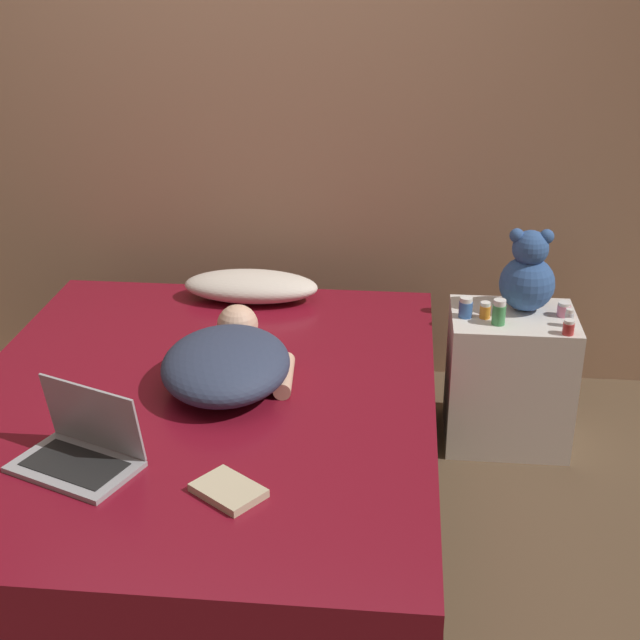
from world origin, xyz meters
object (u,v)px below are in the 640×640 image
at_px(bottle_green, 499,312).
at_px(book, 228,490).
at_px(bottle_blue, 466,307).
at_px(bottle_pink, 564,309).
at_px(pillow, 251,286).
at_px(bottle_clear, 569,318).
at_px(teddy_bear, 528,275).
at_px(bottle_red, 569,327).
at_px(bottle_orange, 485,310).
at_px(laptop, 81,448).
at_px(person_lying, 228,361).

bearing_deg(bottle_green, book, -126.08).
xyz_separation_m(bottle_blue, bottle_green, (0.12, -0.06, 0.01)).
height_order(bottle_pink, book, bottle_pink).
bearing_deg(bottle_blue, pillow, 167.34).
bearing_deg(bottle_blue, bottle_clear, -7.27).
relative_size(teddy_bear, bottle_red, 5.74).
xyz_separation_m(bottle_green, book, (-0.84, -1.15, -0.08)).
relative_size(pillow, book, 2.43).
relative_size(teddy_bear, bottle_clear, 4.76).
bearing_deg(bottle_orange, pillow, 168.22).
height_order(laptop, bottle_clear, laptop).
bearing_deg(bottle_red, bottle_orange, 157.48).
height_order(bottle_blue, bottle_green, bottle_green).
relative_size(bottle_blue, bottle_green, 0.81).
distance_m(bottle_orange, bottle_pink, 0.31).
bearing_deg(pillow, bottle_red, -14.45).
distance_m(bottle_clear, bottle_orange, 0.32).
relative_size(laptop, bottle_blue, 5.03).
bearing_deg(bottle_orange, bottle_green, -49.63).
xyz_separation_m(laptop, bottle_green, (1.29, 1.03, 0.04)).
xyz_separation_m(pillow, bottle_red, (1.26, -0.33, 0.01)).
height_order(teddy_bear, bottle_clear, teddy_bear).
bearing_deg(bottle_clear, bottle_red, -99.81).
relative_size(laptop, book, 1.77).
bearing_deg(bottle_red, teddy_bear, 120.77).
relative_size(pillow, teddy_bear, 1.68).
distance_m(bottle_red, book, 1.53).
distance_m(person_lying, bottle_green, 1.08).
xyz_separation_m(bottle_blue, book, (-0.71, -1.20, -0.07)).
xyz_separation_m(laptop, bottle_blue, (1.17, 1.09, 0.03)).
distance_m(bottle_orange, book, 1.44).
distance_m(bottle_red, bottle_green, 0.26).
bearing_deg(bottle_pink, teddy_bear, 159.20).
relative_size(pillow, bottle_green, 5.58).
height_order(pillow, person_lying, person_lying).
distance_m(bottle_blue, bottle_clear, 0.39).
bearing_deg(bottle_green, pillow, 165.76).
bearing_deg(bottle_orange, book, -123.25).
relative_size(pillow, bottle_blue, 6.89).
distance_m(bottle_red, bottle_orange, 0.33).
relative_size(bottle_green, book, 0.44).
relative_size(bottle_blue, bottle_orange, 1.25).
bearing_deg(bottle_red, pillow, 165.55).
distance_m(teddy_bear, bottle_orange, 0.23).
distance_m(bottle_red, bottle_blue, 0.40).
xyz_separation_m(pillow, bottle_pink, (1.27, -0.15, 0.01)).
distance_m(laptop, bottle_orange, 1.65).
bearing_deg(person_lying, book, -83.05).
xyz_separation_m(bottle_orange, book, (-0.79, -1.20, -0.06)).
distance_m(teddy_bear, bottle_blue, 0.28).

